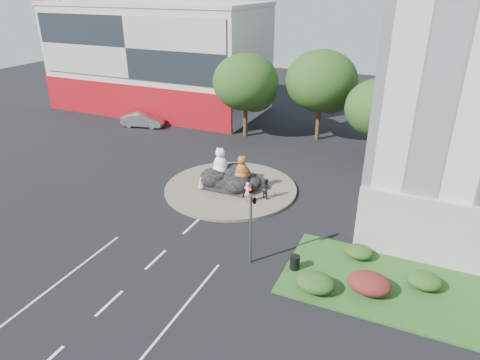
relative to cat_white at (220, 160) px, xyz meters
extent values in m
plane|color=black|center=(0.93, -10.19, -2.16)|extent=(120.00, 120.00, 0.00)
cylinder|color=brown|center=(0.93, -0.19, -2.06)|extent=(10.00, 10.00, 0.20)
cube|color=beige|center=(-17.07, 17.81, 3.84)|extent=(25.00, 12.00, 12.00)
cube|color=maroon|center=(-17.07, 11.76, -0.16)|extent=(25.00, 0.30, 4.00)
cube|color=#B2AD9E|center=(-17.07, 11.71, 5.84)|extent=(24.00, 0.15, 6.50)
cube|color=beige|center=(-17.07, 17.81, 10.04)|extent=(25.20, 12.20, 0.40)
cube|color=#1E4316|center=(12.93, -7.19, -2.10)|extent=(10.00, 6.00, 0.12)
cylinder|color=#382314|center=(-3.07, 11.81, -0.29)|extent=(0.44, 0.44, 3.74)
ellipsoid|color=#163310|center=(-3.07, 11.81, 3.36)|extent=(6.46, 6.46, 5.49)
sphere|color=#163310|center=(-2.27, 12.31, 2.51)|extent=(4.25, 4.25, 4.25)
sphere|color=#163310|center=(-3.77, 11.51, 2.77)|extent=(3.74, 3.74, 3.74)
cylinder|color=#382314|center=(3.93, 13.81, -0.18)|extent=(0.44, 0.44, 3.96)
ellipsoid|color=#163310|center=(3.93, 13.81, 3.69)|extent=(6.84, 6.84, 5.81)
sphere|color=#163310|center=(4.73, 14.31, 2.79)|extent=(4.50, 4.50, 4.50)
sphere|color=#163310|center=(3.23, 13.51, 3.06)|extent=(3.96, 3.96, 3.96)
cylinder|color=#382314|center=(9.93, 9.81, -0.51)|extent=(0.44, 0.44, 3.30)
ellipsoid|color=#163310|center=(9.93, 9.81, 2.71)|extent=(5.70, 5.70, 4.84)
sphere|color=#163310|center=(10.73, 10.31, 1.96)|extent=(3.75, 3.75, 3.75)
sphere|color=#163310|center=(9.23, 9.51, 2.19)|extent=(3.30, 3.30, 3.30)
ellipsoid|color=#163310|center=(9.93, -9.19, -1.59)|extent=(2.00, 1.60, 0.90)
ellipsoid|color=#4A1613|center=(12.43, -8.19, -1.55)|extent=(2.20, 1.76, 0.99)
ellipsoid|color=#163310|center=(14.93, -6.69, -1.64)|extent=(1.80, 1.44, 0.81)
ellipsoid|color=#163310|center=(11.43, -5.39, -1.68)|extent=(1.60, 1.28, 0.72)
cylinder|color=#595B60|center=(5.93, -8.19, 0.34)|extent=(0.14, 0.14, 5.00)
imported|color=black|center=(5.93, -8.19, 2.04)|extent=(0.21, 0.26, 1.30)
imported|color=black|center=(6.13, -8.19, 1.84)|extent=(0.26, 1.24, 0.50)
sphere|color=red|center=(5.93, -8.37, 2.49)|extent=(0.18, 0.18, 0.18)
cylinder|color=#595B60|center=(13.93, -2.19, 1.84)|extent=(0.18, 0.18, 8.00)
cylinder|color=#595B60|center=(12.93, -2.19, 5.84)|extent=(2.00, 0.12, 0.12)
cube|color=silver|center=(11.93, -2.19, 5.74)|extent=(0.50, 0.22, 0.12)
imported|color=pink|center=(3.04, -1.84, -1.21)|extent=(0.55, 0.37, 1.50)
imported|color=black|center=(3.99, -0.75, -1.21)|extent=(0.91, 0.85, 1.50)
imported|color=#B3B6BB|center=(-14.48, 10.03, -1.42)|extent=(4.78, 2.56, 1.50)
cylinder|color=black|center=(8.43, -7.89, -1.65)|extent=(0.71, 0.71, 0.79)
camera|label=1|loc=(13.57, -26.64, 12.17)|focal=32.00mm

